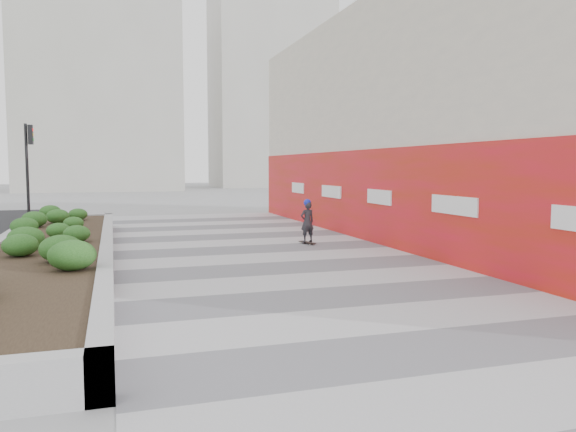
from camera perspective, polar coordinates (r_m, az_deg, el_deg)
name	(u,v)px	position (r m, az deg, el deg)	size (l,w,h in m)	color
ground	(382,322)	(9.06, 9.50, -10.61)	(160.00, 160.00, 0.00)	gray
walkway	(316,284)	(11.74, 2.81, -6.92)	(8.00, 36.00, 0.01)	#A8A8AD
building	(448,121)	(20.07, 15.94, 9.23)	(6.04, 24.08, 8.00)	beige
planter	(49,249)	(14.99, -23.11, -3.11)	(3.00, 18.00, 0.90)	#9E9EA0
traffic_signal_near	(29,159)	(25.48, -24.85, 5.29)	(0.33, 0.28, 4.20)	black
distant_bldg_north_l	(100,95)	(63.24, -18.60, 11.62)	(16.00, 12.00, 20.00)	#ADAAA3
distant_bldg_north_r	(270,89)	(71.03, -1.80, 12.74)	(14.00, 10.00, 24.00)	#ADAAA3
manhole_cover	(338,283)	(11.92, 5.09, -6.76)	(0.44, 0.44, 0.01)	#595654
skateboarder	(307,221)	(17.60, 1.97, -0.55)	(0.52, 0.75, 1.43)	beige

